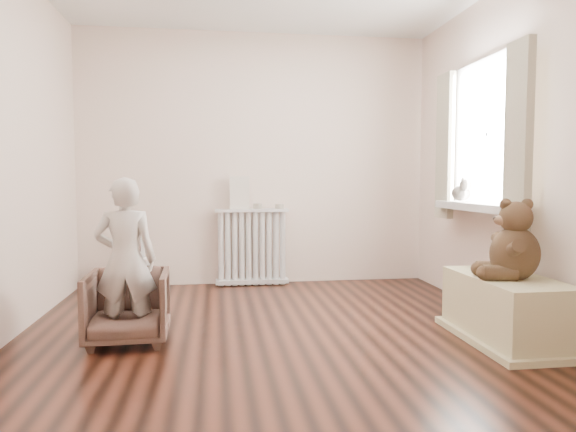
{
  "coord_description": "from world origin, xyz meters",
  "views": [
    {
      "loc": [
        -0.42,
        -3.57,
        1.08
      ],
      "look_at": [
        0.15,
        0.45,
        0.8
      ],
      "focal_mm": 32.0,
      "sensor_mm": 36.0,
      "label": 1
    }
  ],
  "objects": [
    {
      "name": "floor",
      "position": [
        0.0,
        0.0,
        0.0
      ],
      "size": [
        3.6,
        3.6,
        0.01
      ],
      "primitive_type": "cube",
      "color": "black",
      "rests_on": "ground"
    },
    {
      "name": "back_wall",
      "position": [
        0.0,
        1.8,
        1.3
      ],
      "size": [
        3.6,
        0.02,
        2.6
      ],
      "primitive_type": "cube",
      "color": "white",
      "rests_on": "ground"
    },
    {
      "name": "front_wall",
      "position": [
        0.0,
        -1.8,
        1.3
      ],
      "size": [
        3.6,
        0.02,
        2.6
      ],
      "primitive_type": "cube",
      "color": "white",
      "rests_on": "ground"
    },
    {
      "name": "left_wall",
      "position": [
        -1.8,
        0.0,
        1.3
      ],
      "size": [
        0.02,
        3.6,
        2.6
      ],
      "primitive_type": "cube",
      "color": "white",
      "rests_on": "ground"
    },
    {
      "name": "right_wall",
      "position": [
        1.8,
        0.0,
        1.3
      ],
      "size": [
        0.02,
        3.6,
        2.6
      ],
      "primitive_type": "cube",
      "color": "white",
      "rests_on": "ground"
    },
    {
      "name": "window",
      "position": [
        1.76,
        0.3,
        1.45
      ],
      "size": [
        0.03,
        0.9,
        1.1
      ],
      "primitive_type": "cube",
      "color": "white",
      "rests_on": "right_wall"
    },
    {
      "name": "window_sill",
      "position": [
        1.67,
        0.3,
        0.87
      ],
      "size": [
        0.22,
        1.1,
        0.06
      ],
      "primitive_type": "cube",
      "color": "silver",
      "rests_on": "right_wall"
    },
    {
      "name": "curtain_left",
      "position": [
        1.65,
        -0.27,
        1.39
      ],
      "size": [
        0.06,
        0.26,
        1.3
      ],
      "primitive_type": "cube",
      "color": "#BCB597",
      "rests_on": "right_wall"
    },
    {
      "name": "curtain_right",
      "position": [
        1.65,
        0.87,
        1.39
      ],
      "size": [
        0.06,
        0.26,
        1.3
      ],
      "primitive_type": "cube",
      "color": "#BCB597",
      "rests_on": "right_wall"
    },
    {
      "name": "radiator",
      "position": [
        -0.05,
        1.68,
        0.39
      ],
      "size": [
        0.75,
        0.14,
        0.79
      ],
      "primitive_type": "cube",
      "color": "silver",
      "rests_on": "floor"
    },
    {
      "name": "paper_doll",
      "position": [
        -0.18,
        1.68,
        0.96
      ],
      "size": [
        0.2,
        0.02,
        0.33
      ],
      "primitive_type": "cube",
      "color": "beige",
      "rests_on": "radiator"
    },
    {
      "name": "tin_a",
      "position": [
        0.01,
        1.68,
        0.82
      ],
      "size": [
        0.09,
        0.09,
        0.05
      ],
      "primitive_type": "cylinder",
      "color": "#A59E8C",
      "rests_on": "radiator"
    },
    {
      "name": "tin_b",
      "position": [
        0.23,
        1.68,
        0.81
      ],
      "size": [
        0.09,
        0.09,
        0.05
      ],
      "primitive_type": "cylinder",
      "color": "#A59E8C",
      "rests_on": "radiator"
    },
    {
      "name": "toy_vanity",
      "position": [
        -1.25,
        1.65,
        0.28
      ],
      "size": [
        0.36,
        0.26,
        0.56
      ],
      "primitive_type": "cube",
      "color": "silver",
      "rests_on": "floor"
    },
    {
      "name": "armchair",
      "position": [
        -1.0,
        -0.09,
        0.24
      ],
      "size": [
        0.54,
        0.55,
        0.49
      ],
      "primitive_type": "imported",
      "rotation": [
        0.0,
        0.0,
        0.03
      ],
      "color": "brown",
      "rests_on": "floor"
    },
    {
      "name": "child",
      "position": [
        -1.0,
        -0.14,
        0.56
      ],
      "size": [
        0.4,
        0.27,
        1.08
      ],
      "primitive_type": "imported",
      "rotation": [
        0.0,
        0.0,
        3.17
      ],
      "color": "beige",
      "rests_on": "armchair"
    },
    {
      "name": "toy_bench",
      "position": [
        1.52,
        -0.41,
        0.2
      ],
      "size": [
        0.49,
        0.93,
        0.44
      ],
      "primitive_type": "cube",
      "color": "beige",
      "rests_on": "floor"
    },
    {
      "name": "teddy_bear",
      "position": [
        1.52,
        -0.47,
        0.67
      ],
      "size": [
        0.49,
        0.42,
        0.52
      ],
      "primitive_type": null,
      "rotation": [
        0.0,
        0.0,
        -0.26
      ],
      "color": "#372616",
      "rests_on": "toy_bench"
    },
    {
      "name": "plush_cat",
      "position": [
        1.66,
        0.56,
        1.0
      ],
      "size": [
        0.2,
        0.26,
        0.2
      ],
      "primitive_type": null,
      "rotation": [
        0.0,
        0.0,
        -0.24
      ],
      "color": "#655D55",
      "rests_on": "window_sill"
    }
  ]
}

